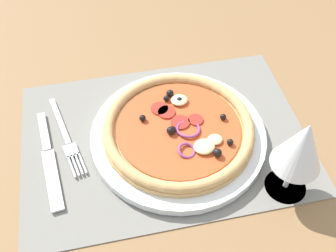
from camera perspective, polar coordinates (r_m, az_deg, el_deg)
ground_plane at (r=69.97cm, az=-0.53°, el=-2.23°), size 190.00×140.00×2.40cm
placemat at (r=68.87cm, az=-0.54°, el=-1.52°), size 47.58×33.71×0.40cm
plate at (r=67.89cm, az=1.44°, el=-1.31°), size 29.20×29.20×1.48cm
pizza at (r=66.49cm, az=1.51°, el=-0.33°), size 25.07×25.07×2.67cm
fork at (r=70.10cm, az=-14.01°, el=-1.80°), size 5.57×17.87×0.44cm
knife at (r=68.25cm, az=-16.39°, el=-4.52°), size 3.92×20.06×0.62cm
wine_glass at (r=57.99cm, az=18.23°, el=-2.91°), size 7.20×7.20×14.90cm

